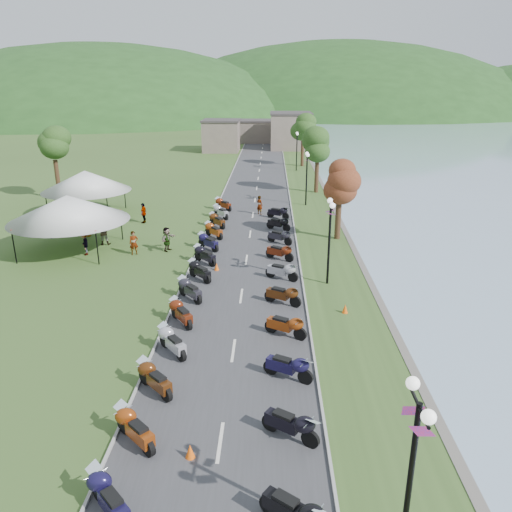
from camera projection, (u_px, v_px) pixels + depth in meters
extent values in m
cube|color=#3E3E41|center=(255.00, 200.00, 50.53)|extent=(7.00, 120.00, 0.02)
cube|color=#75665B|center=(252.00, 132.00, 92.23)|extent=(18.00, 16.00, 5.00)
imported|color=slate|center=(135.00, 254.00, 34.65)|extent=(0.74, 0.65, 1.67)
imported|color=slate|center=(105.00, 244.00, 36.78)|extent=(0.99, 0.61, 1.94)
imported|color=slate|center=(86.00, 255.00, 34.56)|extent=(0.91, 1.19, 1.70)
cone|color=#F2590C|center=(190.00, 451.00, 15.81)|extent=(0.32, 0.32, 0.50)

